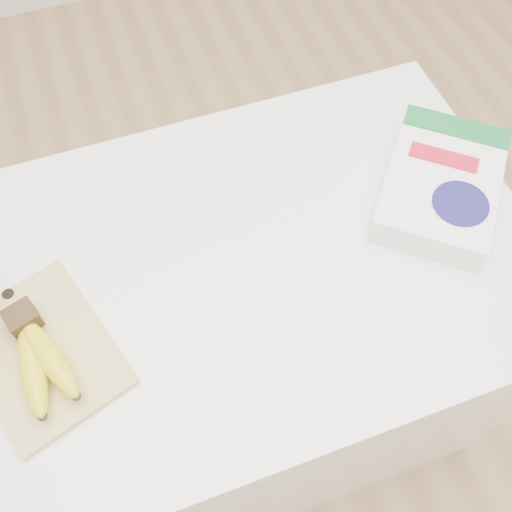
{
  "coord_description": "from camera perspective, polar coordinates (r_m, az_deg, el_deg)",
  "views": [
    {
      "loc": [
        -0.15,
        -0.48,
        1.66
      ],
      "look_at": [
        0.02,
        -0.02,
        0.83
      ],
      "focal_mm": 40.0,
      "sensor_mm": 36.0,
      "label": 1
    }
  ],
  "objects": [
    {
      "name": "bananas",
      "position": [
        0.95,
        -20.9,
        -9.4
      ],
      "size": [
        0.11,
        0.2,
        0.06
      ],
      "color": "#382816",
      "rests_on": "cutting_board"
    },
    {
      "name": "table",
      "position": [
        1.36,
        -1.06,
        -8.84
      ],
      "size": [
        1.06,
        0.71,
        0.79
      ],
      "primitive_type": "cube",
      "color": "white",
      "rests_on": "ground"
    },
    {
      "name": "cereal_box",
      "position": [
        1.11,
        17.99,
        6.85
      ],
      "size": [
        0.34,
        0.35,
        0.06
      ],
      "rotation": [
        0.0,
        0.0,
        -0.69
      ],
      "color": "white",
      "rests_on": "table"
    },
    {
      "name": "cutting_board",
      "position": [
        0.98,
        -20.51,
        -8.96
      ],
      "size": [
        0.27,
        0.32,
        0.01
      ],
      "primitive_type": "cube",
      "rotation": [
        0.0,
        0.0,
        0.31
      ],
      "color": "#D3C074",
      "rests_on": "table"
    }
  ]
}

